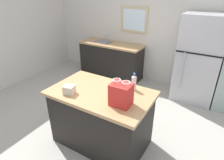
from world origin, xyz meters
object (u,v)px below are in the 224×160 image
Objects in this scene: kitchen_island at (101,117)px; small_box at (69,90)px; refrigerator at (199,59)px; shopping_bag at (121,94)px; bottle at (134,82)px.

small_box is at bearing -142.42° from kitchen_island.
shopping_bag is (-0.56, -2.19, 0.15)m from refrigerator.
bottle is at bearing 38.08° from small_box.
refrigerator is at bearing 65.51° from kitchen_island.
bottle is at bearing 93.41° from shopping_bag.
bottle is (-0.58, -1.77, 0.12)m from refrigerator.
bottle reaches higher than kitchen_island.
bottle is (0.36, 0.28, 0.54)m from kitchen_island.
small_box is at bearing -141.92° from bottle.
kitchen_island is 5.62× the size of bottle.
refrigerator reaches higher than kitchen_island.
bottle is at bearing -108.15° from refrigerator.
shopping_bag reaches higher than bottle.
refrigerator is 6.96× the size of bottle.
refrigerator reaches higher than shopping_bag.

